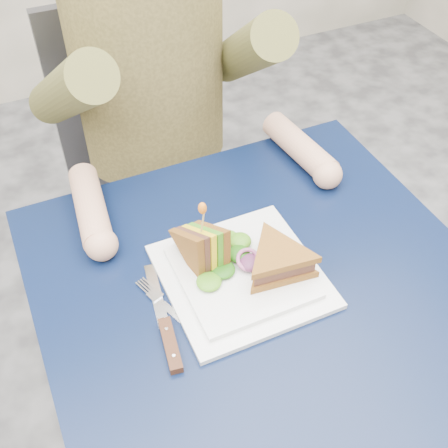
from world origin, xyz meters
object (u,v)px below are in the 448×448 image
diner (149,42)px  sandwich_flat (278,261)px  fork (174,313)px  knife (168,335)px  plate (241,275)px  sandwich_upright (204,248)px  table (265,316)px  chair (148,153)px

diner → sandwich_flat: diner is taller
fork → knife: knife is taller
diner → plate: bearing=-93.3°
sandwich_flat → knife: 0.22m
plate → sandwich_flat: size_ratio=1.67×
knife → sandwich_upright: bearing=44.4°
table → sandwich_flat: 0.13m
chair → knife: size_ratio=4.20×
chair → plate: size_ratio=3.58×
sandwich_flat → sandwich_upright: bearing=146.2°
plate → knife: plate is taller
plate → knife: 0.17m
fork → knife: bearing=-124.6°
plate → sandwich_upright: 0.08m
chair → diner: 0.39m
table → chair: size_ratio=0.81×
fork → knife: size_ratio=0.78×
table → sandwich_upright: sandwich_upright is taller
sandwich_flat → plate: bearing=155.6°
plate → sandwich_flat: sandwich_flat is taller
fork → sandwich_upright: bearing=39.9°
sandwich_flat → knife: (-0.21, -0.04, -0.04)m
table → knife: (-0.19, -0.02, 0.09)m
sandwich_upright → fork: size_ratio=0.76×
chair → diner: (-0.00, -0.11, 0.37)m
sandwich_upright → knife: size_ratio=0.59×
table → chair: (0.00, 0.68, -0.11)m
knife → fork: bearing=55.4°
sandwich_flat → fork: 0.19m
chair → knife: bearing=-105.0°
chair → knife: chair is taller
diner → fork: 0.60m
diner → sandwich_flat: size_ratio=4.79×
table → chair: 0.69m
table → plate: 0.10m
plate → sandwich_flat: (0.06, -0.03, 0.04)m
fork → knife: 0.04m
plate → fork: size_ratio=1.50×
table → sandwich_upright: (-0.08, 0.08, 0.13)m
plate → fork: (-0.13, -0.02, -0.01)m
table → plate: (-0.03, 0.04, 0.09)m
table → sandwich_flat: bearing=29.6°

